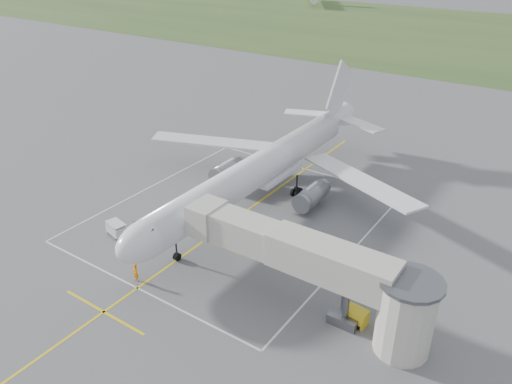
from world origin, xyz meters
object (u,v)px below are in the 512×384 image
Objects in this scene: gpu_unit at (356,316)px; jet_bridge at (323,269)px; airliner at (261,168)px; ramp_worker_nose at (136,273)px; ramp_worker_wing at (221,180)px; baggage_cart at (116,229)px.

jet_bridge is at bearing -161.07° from gpu_unit.
gpu_unit is at bearing -35.76° from airliner.
ramp_worker_nose is at bearing -92.58° from airliner.
airliner is at bearing 150.26° from gpu_unit.
ramp_worker_wing is at bearing 175.96° from airliner.
airliner is 21.22m from jet_bridge.
jet_bridge is 12.79× the size of ramp_worker_nose.
ramp_worker_nose is 1.07× the size of ramp_worker_wing.
gpu_unit is at bearing 24.96° from ramp_worker_nose.
baggage_cart is 16.12m from ramp_worker_wing.
airliner is at bearing 73.81° from baggage_cart.
jet_bridge is (15.72, -14.25, 0.35)m from airliner.
baggage_cart is 1.39× the size of ramp_worker_nose.
airliner is 2.00× the size of jet_bridge.
gpu_unit is 27.46m from baggage_cart.
baggage_cart is at bearing -177.00° from jet_bridge.
gpu_unit is at bearing 12.91° from jet_bridge.
airliner is 7.46m from ramp_worker_wing.
airliner is at bearing -160.32° from ramp_worker_wing.
airliner is 20.30m from ramp_worker_nose.
jet_bridge is 24.65m from baggage_cart.
ramp_worker_nose is at bearing -155.90° from gpu_unit.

